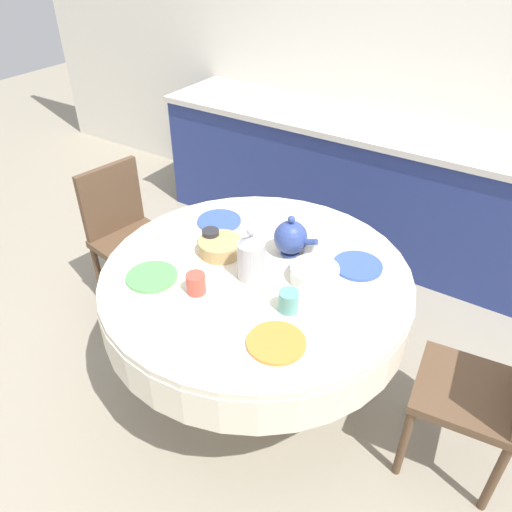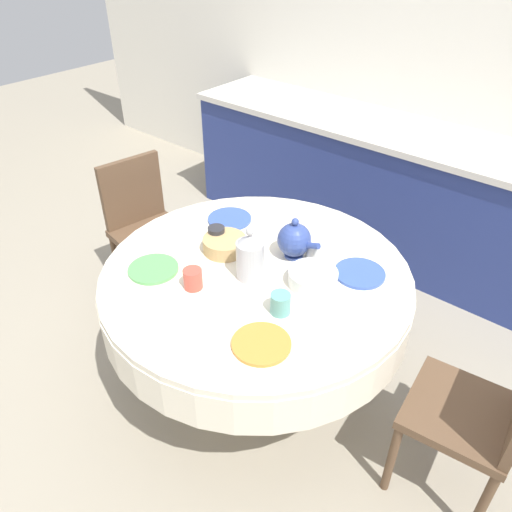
{
  "view_description": "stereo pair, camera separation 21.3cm",
  "coord_description": "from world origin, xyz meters",
  "px_view_note": "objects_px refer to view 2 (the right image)",
  "views": [
    {
      "loc": [
        0.95,
        -1.46,
        2.03
      ],
      "look_at": [
        0.0,
        0.0,
        0.8
      ],
      "focal_mm": 35.0,
      "sensor_mm": 36.0,
      "label": 1
    },
    {
      "loc": [
        1.12,
        -1.33,
        2.03
      ],
      "look_at": [
        0.0,
        0.0,
        0.8
      ],
      "focal_mm": 35.0,
      "sensor_mm": 36.0,
      "label": 2
    }
  ],
  "objects_px": {
    "chair_left": "(484,412)",
    "coffee_carafe": "(250,257)",
    "chair_right": "(145,223)",
    "teapot": "(294,240)"
  },
  "relations": [
    {
      "from": "chair_right",
      "to": "teapot",
      "type": "relative_size",
      "value": 4.05
    },
    {
      "from": "teapot",
      "to": "chair_right",
      "type": "bearing_deg",
      "value": -178.7
    },
    {
      "from": "coffee_carafe",
      "to": "chair_right",
      "type": "bearing_deg",
      "value": 167.81
    },
    {
      "from": "chair_left",
      "to": "chair_right",
      "type": "relative_size",
      "value": 1.0
    },
    {
      "from": "chair_left",
      "to": "teapot",
      "type": "height_order",
      "value": "teapot"
    },
    {
      "from": "chair_left",
      "to": "teapot",
      "type": "relative_size",
      "value": 4.05
    },
    {
      "from": "chair_left",
      "to": "teapot",
      "type": "distance_m",
      "value": 1.01
    },
    {
      "from": "chair_left",
      "to": "coffee_carafe",
      "type": "xyz_separation_m",
      "value": [
        -1.01,
        -0.16,
        0.34
      ]
    },
    {
      "from": "chair_right",
      "to": "chair_left",
      "type": "bearing_deg",
      "value": 98.17
    },
    {
      "from": "teapot",
      "to": "coffee_carafe",
      "type": "bearing_deg",
      "value": -102.29
    }
  ]
}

